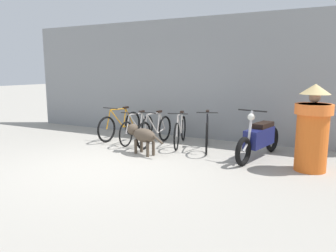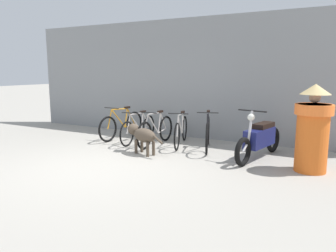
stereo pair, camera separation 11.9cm
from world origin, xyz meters
TOP-DOWN VIEW (x-y plane):
  - ground_plane at (0.00, 0.00)m, footprint 60.00×60.00m
  - shop_wall_back at (0.00, 3.35)m, footprint 9.74×0.20m
  - bicycle_0 at (-1.18, 2.27)m, footprint 0.46×1.72m
  - bicycle_1 at (-0.54, 2.09)m, footprint 0.46×1.69m
  - bicycle_2 at (0.00, 2.01)m, footprint 0.46×1.67m
  - bicycle_3 at (0.54, 2.28)m, footprint 0.59×1.65m
  - bicycle_4 at (1.26, 2.19)m, footprint 0.64×1.61m
  - motorcycle at (2.47, 1.93)m, footprint 0.61×1.93m
  - stray_dog at (0.16, 1.15)m, footprint 1.08×0.51m
  - person_in_robes at (3.46, 1.51)m, footprint 0.84×0.84m

SIDE VIEW (x-z plane):
  - ground_plane at x=0.00m, z-range 0.00..0.00m
  - bicycle_1 at x=-0.54m, z-range -0.06..0.73m
  - bicycle_2 at x=0.00m, z-range -0.08..0.76m
  - bicycle_3 at x=0.54m, z-range -0.07..0.75m
  - bicycle_0 at x=-1.18m, z-range -0.08..0.77m
  - bicycle_4 at x=1.26m, z-range -0.08..0.82m
  - motorcycle at x=2.47m, z-range -0.10..0.93m
  - stray_dog at x=0.16m, z-range 0.10..0.73m
  - person_in_robes at x=3.46m, z-range 0.00..1.54m
  - shop_wall_back at x=0.00m, z-range 0.00..3.10m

